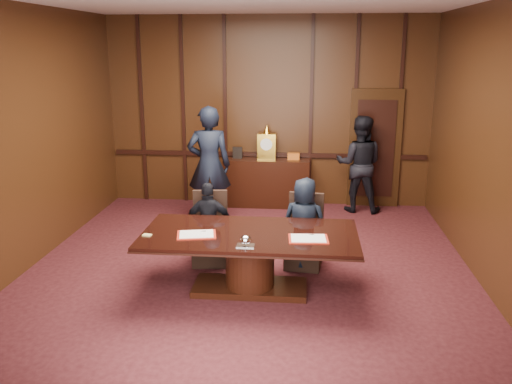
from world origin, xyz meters
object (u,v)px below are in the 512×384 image
(sideboard, at_px, (267,181))
(signatory_left, at_px, (209,224))
(conference_table, at_px, (250,252))
(witness_right, at_px, (359,164))
(witness_left, at_px, (209,165))
(signatory_right, at_px, (304,224))

(sideboard, xyz_separation_m, signatory_left, (-0.57, -2.92, 0.10))
(conference_table, relative_size, witness_right, 1.49)
(sideboard, bearing_deg, signatory_left, -100.97)
(conference_table, relative_size, signatory_left, 2.24)
(witness_left, bearing_deg, sideboard, -138.31)
(signatory_left, bearing_deg, witness_left, -86.86)
(conference_table, xyz_separation_m, witness_right, (1.61, 3.56, 0.37))
(signatory_right, bearing_deg, witness_right, -96.92)
(signatory_right, relative_size, witness_right, 0.72)
(sideboard, distance_m, witness_right, 1.74)
(signatory_left, height_order, witness_right, witness_right)
(witness_left, xyz_separation_m, witness_right, (2.59, 0.90, -0.12))
(conference_table, height_order, witness_left, witness_left)
(conference_table, distance_m, witness_right, 3.93)
(signatory_right, xyz_separation_m, witness_right, (0.96, 2.76, 0.25))
(witness_right, bearing_deg, signatory_right, 78.49)
(sideboard, xyz_separation_m, witness_left, (-0.89, -1.06, 0.51))
(witness_right, bearing_deg, signatory_left, 58.36)
(witness_right, bearing_deg, witness_left, 26.75)
(signatory_right, bearing_deg, witness_left, -36.66)
(conference_table, height_order, witness_right, witness_right)
(signatory_right, relative_size, witness_left, 0.63)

